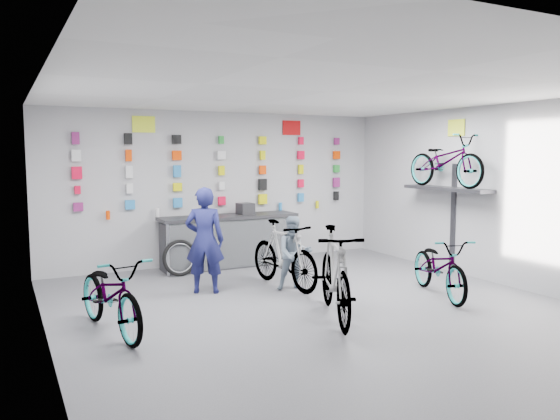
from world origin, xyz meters
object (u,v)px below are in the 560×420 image
bike_center (335,274)px  clerk (205,240)px  bike_service (284,254)px  customer (295,253)px  counter (230,242)px  bike_left (111,294)px  bike_right (440,266)px

bike_center → clerk: clerk is taller
bike_service → clerk: (-1.27, 0.25, 0.29)m
bike_service → customer: 0.27m
bike_service → bike_center: bearing=-103.3°
clerk → customer: (1.33, -0.50, -0.24)m
bike_service → customer: (0.06, -0.26, 0.05)m
clerk → customer: size_ratio=1.40×
bike_center → bike_service: (0.20, 1.84, -0.06)m
counter → customer: customer is taller
bike_left → customer: 3.12m
bike_right → customer: 2.25m
bike_service → bike_right: bearing=-47.7°
bike_right → customer: (-1.80, 1.35, 0.13)m
bike_right → clerk: clerk is taller
counter → bike_service: bearing=-85.0°
bike_service → clerk: bearing=162.0°
counter → bike_service: 1.95m
counter → clerk: clerk is taller
bike_left → bike_right: (4.81, -0.52, -0.02)m
bike_center → customer: size_ratio=1.69×
counter → customer: bearing=-84.0°
bike_right → bike_service: size_ratio=0.97×
bike_left → bike_service: 3.14m
bike_left → clerk: clerk is taller
bike_left → clerk: bearing=27.8°
bike_center → clerk: 2.36m
counter → bike_left: 4.10m
bike_right → bike_service: bike_service is taller
bike_left → bike_center: size_ratio=0.92×
counter → bike_left: size_ratio=1.46×
customer → bike_left: bearing=-146.8°
clerk → customer: 1.44m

